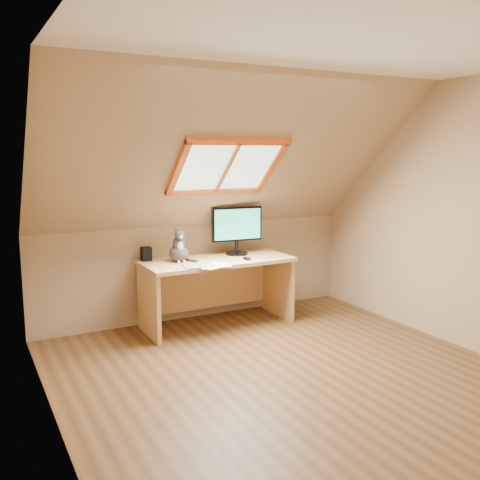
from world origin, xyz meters
TOP-DOWN VIEW (x-y plane):
  - ground at (0.00, 0.00)m, footprint 3.50×3.50m
  - room_shell at (0.00, -0.09)m, footprint 3.52×3.52m
  - desk at (0.05, 1.45)m, footprint 1.51×0.66m
  - monitor at (0.34, 1.49)m, footprint 0.55×0.23m
  - cat at (-0.33, 1.44)m, footprint 0.21×0.25m
  - desk_speaker at (-0.61, 1.63)m, footprint 0.10×0.10m
  - graphics_tablet at (-0.25, 1.14)m, footprint 0.31×0.24m
  - mouse at (0.29, 1.19)m, footprint 0.09×0.12m
  - papers at (-0.10, 1.12)m, footprint 0.35×0.30m
  - cables at (0.38, 1.26)m, footprint 0.51×0.26m

SIDE VIEW (x-z plane):
  - ground at x=0.00m, z-range 0.00..0.00m
  - desk at x=0.05m, z-range 0.13..0.82m
  - papers at x=-0.10m, z-range 0.69..0.70m
  - cables at x=0.38m, z-range 0.69..0.70m
  - graphics_tablet at x=-0.25m, z-range 0.69..0.70m
  - mouse at x=0.29m, z-range 0.69..0.72m
  - desk_speaker at x=-0.61m, z-range 0.69..0.83m
  - cat at x=-0.33m, z-range 0.64..0.99m
  - monitor at x=0.34m, z-range 0.73..1.23m
  - room_shell at x=0.00m, z-range 0.23..2.64m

